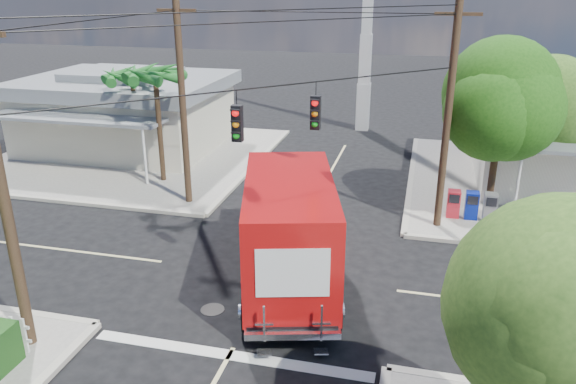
% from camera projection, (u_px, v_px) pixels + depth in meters
% --- Properties ---
extents(ground, '(120.00, 120.00, 0.00)m').
position_uv_depth(ground, '(273.00, 276.00, 18.40)').
color(ground, black).
rests_on(ground, ground).
extents(sidewalk_ne, '(14.12, 14.12, 0.14)m').
position_uv_depth(sidewalk_ne, '(564.00, 189.00, 25.81)').
color(sidewalk_ne, gray).
rests_on(sidewalk_ne, ground).
extents(sidewalk_nw, '(14.12, 14.12, 0.14)m').
position_uv_depth(sidewalk_nw, '(134.00, 156.00, 30.70)').
color(sidewalk_nw, gray).
rests_on(sidewalk_nw, ground).
extents(road_markings, '(32.00, 32.00, 0.01)m').
position_uv_depth(road_markings, '(261.00, 299.00, 17.06)').
color(road_markings, beige).
rests_on(road_markings, ground).
extents(building_nw, '(10.80, 10.20, 4.30)m').
position_uv_depth(building_nw, '(126.00, 110.00, 31.63)').
color(building_nw, beige).
rests_on(building_nw, sidewalk_nw).
extents(radio_tower, '(0.80, 0.80, 17.00)m').
position_uv_depth(radio_tower, '(366.00, 40.00, 34.45)').
color(radio_tower, silver).
rests_on(radio_tower, ground).
extents(tree_ne_front, '(4.21, 4.14, 6.66)m').
position_uv_depth(tree_ne_front, '(503.00, 102.00, 21.23)').
color(tree_ne_front, '#422D1C').
rests_on(tree_ne_front, sidewalk_ne).
extents(tree_ne_back, '(3.77, 3.66, 5.82)m').
position_uv_depth(tree_ne_back, '(562.00, 108.00, 22.85)').
color(tree_ne_back, '#422D1C').
rests_on(tree_ne_back, sidewalk_ne).
extents(palm_nw_front, '(3.01, 3.08, 5.59)m').
position_uv_depth(palm_nw_front, '(155.00, 76.00, 25.11)').
color(palm_nw_front, '#422D1C').
rests_on(palm_nw_front, sidewalk_nw).
extents(palm_nw_back, '(3.01, 3.08, 5.19)m').
position_uv_depth(palm_nw_back, '(132.00, 78.00, 27.06)').
color(palm_nw_back, '#422D1C').
rests_on(palm_nw_back, sidewalk_nw).
extents(utility_poles, '(12.00, 10.68, 9.00)m').
position_uv_depth(utility_poles, '(239.00, 122.00, 18.56)').
color(utility_poles, '#473321').
rests_on(utility_poles, ground).
extents(vending_boxes, '(1.90, 0.50, 1.10)m').
position_uv_depth(vending_boxes, '(472.00, 205.00, 22.32)').
color(vending_boxes, red).
rests_on(vending_boxes, sidewalk_ne).
extents(delivery_truck, '(4.57, 8.70, 3.61)m').
position_uv_depth(delivery_truck, '(289.00, 227.00, 17.59)').
color(delivery_truck, black).
rests_on(delivery_truck, ground).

